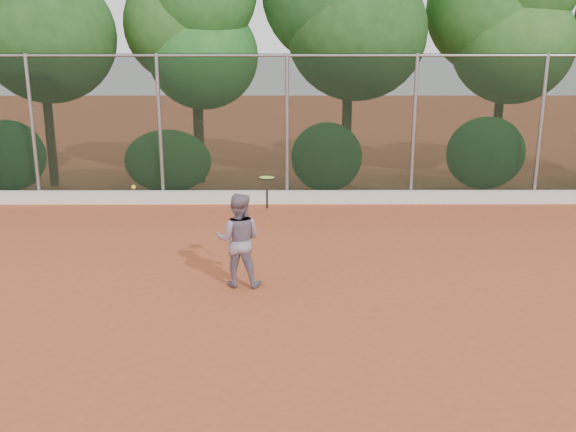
{
  "coord_description": "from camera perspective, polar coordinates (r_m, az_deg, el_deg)",
  "views": [
    {
      "loc": [
        -0.04,
        -8.15,
        3.71
      ],
      "look_at": [
        0.0,
        1.0,
        1.25
      ],
      "focal_mm": 40.0,
      "sensor_mm": 36.0,
      "label": 1
    }
  ],
  "objects": [
    {
      "name": "ground",
      "position": [
        8.95,
        0.03,
        -9.43
      ],
      "size": [
        80.0,
        80.0,
        0.0
      ],
      "primitive_type": "plane",
      "color": "#A84927",
      "rests_on": "ground"
    },
    {
      "name": "concrete_curb",
      "position": [
        15.38,
        -0.08,
        1.68
      ],
      "size": [
        24.0,
        0.2,
        0.3
      ],
      "primitive_type": "cube",
      "color": "silver",
      "rests_on": "ground"
    },
    {
      "name": "tennis_player",
      "position": [
        10.05,
        -4.41,
        -2.13
      ],
      "size": [
        0.78,
        0.64,
        1.5
      ],
      "primitive_type": "imported",
      "rotation": [
        0.0,
        0.0,
        3.03
      ],
      "color": "gray",
      "rests_on": "ground"
    },
    {
      "name": "chainlink_fence",
      "position": [
        15.26,
        -0.09,
        8.09
      ],
      "size": [
        24.09,
        0.09,
        3.5
      ],
      "color": "black",
      "rests_on": "ground"
    },
    {
      "name": "foliage_backdrop",
      "position": [
        17.15,
        -2.02,
        17.37
      ],
      "size": [
        23.7,
        3.63,
        7.55
      ],
      "color": "#47301B",
      "rests_on": "ground"
    },
    {
      "name": "tennis_racket",
      "position": [
        9.74,
        -1.9,
        3.2
      ],
      "size": [
        0.37,
        0.37,
        0.51
      ],
      "color": "black",
      "rests_on": "ground"
    },
    {
      "name": "tennis_ball_in_flight",
      "position": [
        10.68,
        -13.57,
        2.52
      ],
      "size": [
        0.07,
        0.07,
        0.07
      ],
      "color": "yellow",
      "rests_on": "ground"
    }
  ]
}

